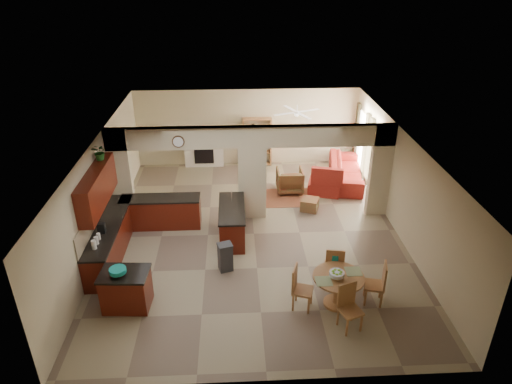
{
  "coord_description": "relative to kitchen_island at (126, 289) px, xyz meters",
  "views": [
    {
      "loc": [
        -0.5,
        -10.81,
        6.81
      ],
      "look_at": [
        0.07,
        0.3,
        1.15
      ],
      "focal_mm": 32.0,
      "sensor_mm": 36.0,
      "label": 1
    }
  ],
  "objects": [
    {
      "name": "upper_cabinets",
      "position": [
        -0.91,
        2.03,
        1.47
      ],
      "size": [
        0.35,
        2.4,
        0.9
      ],
      "primitive_type": "cube",
      "color": "#461608",
      "rests_on": "wall_left"
    },
    {
      "name": "window_b",
      "position": [
        6.88,
        6.83,
        0.75
      ],
      "size": [
        0.02,
        0.9,
        1.9
      ],
      "primitive_type": "cube",
      "color": "white",
      "rests_on": "wall_right"
    },
    {
      "name": "chair_south",
      "position": [
        4.66,
        -0.85,
        0.1
      ],
      "size": [
        0.54,
        0.54,
        1.02
      ],
      "rotation": [
        0.0,
        0.0,
        0.34
      ],
      "color": "#9C6335",
      "rests_on": "floor"
    },
    {
      "name": "chair_west",
      "position": [
        3.73,
        -0.21,
        0.1
      ],
      "size": [
        0.53,
        0.53,
        1.02
      ],
      "rotation": [
        0.0,
        0.0,
        1.24
      ],
      "color": "#9C6335",
      "rests_on": "floor"
    },
    {
      "name": "drape_a_left",
      "position": [
        6.84,
        4.53,
        0.75
      ],
      "size": [
        0.1,
        0.28,
        2.3
      ],
      "primitive_type": "cube",
      "color": "#381B16",
      "rests_on": "wall_right"
    },
    {
      "name": "teal_bowl",
      "position": [
        -0.09,
        -0.08,
        0.53
      ],
      "size": [
        0.35,
        0.35,
        0.17
      ],
      "primitive_type": "cylinder",
      "color": "teal",
      "rests_on": "kitchen_island"
    },
    {
      "name": "ceiling",
      "position": [
        2.91,
        2.83,
        2.35
      ],
      "size": [
        10.0,
        10.0,
        0.0
      ],
      "primitive_type": "plane",
      "rotation": [
        3.14,
        0.0,
        0.0
      ],
      "color": "white",
      "rests_on": "wall_back"
    },
    {
      "name": "wall_back",
      "position": [
        2.91,
        7.83,
        0.95
      ],
      "size": [
        8.0,
        0.0,
        8.0
      ],
      "primitive_type": "plane",
      "rotation": [
        1.57,
        0.0,
        0.0
      ],
      "color": "#BEB08B",
      "rests_on": "floor"
    },
    {
      "name": "wall_front",
      "position": [
        2.91,
        -2.17,
        0.95
      ],
      "size": [
        8.0,
        0.0,
        8.0
      ],
      "primitive_type": "plane",
      "rotation": [
        -1.57,
        0.0,
        0.0
      ],
      "color": "#BEB08B",
      "rests_on": "floor"
    },
    {
      "name": "sofa",
      "position": [
        6.21,
        6.08,
        -0.05
      ],
      "size": [
        2.87,
        1.54,
        0.8
      ],
      "primitive_type": "imported",
      "rotation": [
        0.0,
        0.0,
        1.39
      ],
      "color": "maroon",
      "rests_on": "floor"
    },
    {
      "name": "chair_east",
      "position": [
        5.49,
        -0.16,
        0.1
      ],
      "size": [
        0.51,
        0.51,
        1.02
      ],
      "rotation": [
        0.0,
        0.0,
        4.47
      ],
      "color": "#9C6335",
      "rests_on": "floor"
    },
    {
      "name": "chair_north",
      "position": [
        4.65,
        0.51,
        0.1
      ],
      "size": [
        0.49,
        0.49,
        1.02
      ],
      "rotation": [
        0.0,
        0.0,
        2.96
      ],
      "color": "#9C6335",
      "rests_on": "floor"
    },
    {
      "name": "partition_header",
      "position": [
        2.91,
        3.83,
        2.05
      ],
      "size": [
        8.0,
        0.25,
        0.6
      ],
      "primitive_type": "cube",
      "color": "#BEB08B",
      "rests_on": "partition_center_pier"
    },
    {
      "name": "drape_a_right",
      "position": [
        6.84,
        5.73,
        0.75
      ],
      "size": [
        0.1,
        0.28,
        2.3
      ],
      "primitive_type": "cube",
      "color": "#381B16",
      "rests_on": "wall_right"
    },
    {
      "name": "trash_can",
      "position": [
        2.13,
        1.22,
        -0.11
      ],
      "size": [
        0.39,
        0.35,
        0.68
      ],
      "primitive_type": "cube",
      "rotation": [
        0.0,
        0.0,
        0.3
      ],
      "color": "#2D2C2F",
      "rests_on": "floor"
    },
    {
      "name": "ottoman",
      "position": [
        4.67,
        4.13,
        -0.27
      ],
      "size": [
        0.64,
        0.64,
        0.36
      ],
      "primitive_type": "cube",
      "rotation": [
        0.0,
        0.0,
        -0.35
      ],
      "color": "maroon",
      "rests_on": "floor"
    },
    {
      "name": "kitchen_counter",
      "position": [
        -0.35,
        2.58,
        0.02
      ],
      "size": [
        2.52,
        3.29,
        1.48
      ],
      "color": "#461608",
      "rests_on": "floor"
    },
    {
      "name": "peninsula",
      "position": [
        2.31,
        2.71,
        0.01
      ],
      "size": [
        0.7,
        1.85,
        0.91
      ],
      "color": "#461608",
      "rests_on": "floor"
    },
    {
      "name": "kitchen_island",
      "position": [
        0.0,
        0.0,
        0.0
      ],
      "size": [
        1.07,
        0.8,
        0.89
      ],
      "rotation": [
        0.0,
        0.0,
        -0.06
      ],
      "color": "#461608",
      "rests_on": "floor"
    },
    {
      "name": "wall_left",
      "position": [
        -1.09,
        2.83,
        0.95
      ],
      "size": [
        0.0,
        10.0,
        10.0
      ],
      "primitive_type": "plane",
      "rotation": [
        1.57,
        0.0,
        1.57
      ],
      "color": "#BEB08B",
      "rests_on": "floor"
    },
    {
      "name": "partition_center_pier",
      "position": [
        2.91,
        3.83,
        0.65
      ],
      "size": [
        0.8,
        0.25,
        2.2
      ],
      "primitive_type": "cube",
      "color": "#BEB08B",
      "rests_on": "floor"
    },
    {
      "name": "partition_right_pier",
      "position": [
        6.61,
        3.83,
        0.95
      ],
      "size": [
        0.6,
        0.25,
        2.8
      ],
      "primitive_type": "cube",
      "color": "#BEB08B",
      "rests_on": "floor"
    },
    {
      "name": "dining_table",
      "position": [
        4.59,
        -0.18,
        0.06
      ],
      "size": [
        1.12,
        1.12,
        0.76
      ],
      "color": "#9C6335",
      "rests_on": "floor"
    },
    {
      "name": "drape_b_left",
      "position": [
        6.84,
        6.23,
        0.75
      ],
      "size": [
        0.1,
        0.28,
        2.3
      ],
      "primitive_type": "cube",
      "color": "#381B16",
      "rests_on": "wall_right"
    },
    {
      "name": "chaise",
      "position": [
        5.32,
        5.25,
        -0.25
      ],
      "size": [
        1.19,
        1.06,
        0.4
      ],
      "primitive_type": "cube",
      "rotation": [
        0.0,
        0.0,
        -0.27
      ],
      "color": "maroon",
      "rests_on": "floor"
    },
    {
      "name": "shelving_unit",
      "position": [
        3.26,
        7.65,
        0.45
      ],
      "size": [
        1.0,
        0.32,
        1.8
      ],
      "primitive_type": "cube",
      "color": "#9C6335",
      "rests_on": "floor"
    },
    {
      "name": "window_a",
      "position": [
        6.88,
        5.13,
        0.75
      ],
      "size": [
        0.02,
        0.9,
        1.9
      ],
      "primitive_type": "cube",
      "color": "white",
      "rests_on": "wall_right"
    },
    {
      "name": "plant",
      "position": [
        -0.91,
        2.71,
        2.13
      ],
      "size": [
        0.46,
        0.43,
        0.41
      ],
      "primitive_type": "imported",
      "rotation": [
        0.0,
        0.0,
        -0.34
      ],
      "color": "#154913",
      "rests_on": "upper_cabinets"
    },
    {
      "name": "floor",
      "position": [
        2.91,
        2.83,
        -0.45
      ],
      "size": [
        10.0,
        10.0,
        0.0
      ],
      "primitive_type": "plane",
      "color": "gray",
      "rests_on": "ground"
    },
    {
      "name": "ceiling_fan",
      "position": [
        4.41,
        5.83,
        2.11
      ],
      "size": [
        1.0,
        1.0,
        0.1
      ],
      "primitive_type": "cylinder",
      "color": "white",
      "rests_on": "ceiling"
    },
    {
      "name": "partition_left_pier",
      "position": [
        -0.79,
        3.83,
        0.95
      ],
      "size": [
        0.6,
        0.25,
        2.8
      ],
      "primitive_type": "cube",
      "color": "#BEB08B",
      "rests_on": "floor"
    },
    {
      "name": "drape_b_right",
      "position": [
        6.84,
        7.43,
        0.75
      ],
      "size": [
        0.1,
        0.28,
        2.3
      ],
      "primitive_type": "cube",
      "color": "#381B16",
      "rests_on": "wall_right"
    },
    {
      "name": "armchair",
      "position": [
        4.2,
        5.41,
        -0.06
      ],
      "size": [
        0.83,
        0.86,
        0.78
      ],
      "primitive_type": "imported",
      "rotation": [
        0.0,
        0.0,
        3.15
      ],
      "color": "maroon",
      "rests_on": "floor"
    },
    {
      "name": "wall_right",
      "position": [
        6.91,
        2.83,
        0.95
      ],
      "size": [
        0.0,
        10.0,
        10.0
      ],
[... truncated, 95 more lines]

